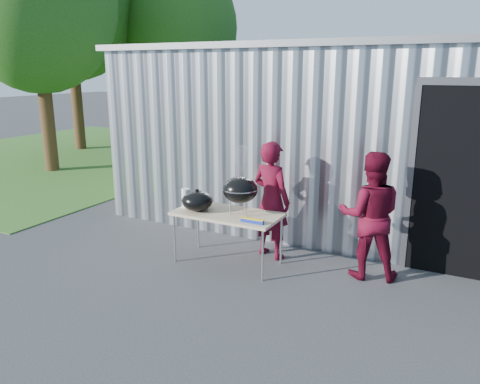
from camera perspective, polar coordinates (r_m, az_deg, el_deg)
The scene contains 13 objects.
ground at distance 6.19m, azimuth -2.98°, elevation -11.08°, with size 80.00×80.00×0.00m, color #303033.
building at distance 9.65m, azimuth 15.78°, elevation 7.33°, with size 8.20×6.20×3.10m.
grass_patch at distance 16.24m, azimuth -20.08°, elevation 4.34°, with size 10.00×12.00×0.02m, color #2D591E.
tree_left at distance 13.67m, azimuth -23.72°, elevation 20.68°, with size 4.06×4.06×6.73m.
tree_far at distance 16.71m, azimuth -7.15°, elevation 19.23°, with size 3.74×3.74×6.19m.
folding_table at distance 6.55m, azimuth -1.53°, elevation -2.87°, with size 1.50×0.75×0.75m.
kettle_grill at distance 6.37m, azimuth 0.01°, elevation 0.84°, with size 0.49×0.49×0.95m.
grill_lid at distance 6.63m, azimuth -5.22°, elevation -1.07°, with size 0.44×0.44×0.32m.
paper_towels at distance 6.79m, azimuth -6.62°, elevation -0.75°, with size 0.12×0.12×0.28m, color white.
white_tub at distance 6.93m, azimuth -4.86°, elevation -1.15°, with size 0.20×0.15×0.10m, color white.
foil_box at distance 6.10m, azimuth 1.50°, elevation -3.53°, with size 0.32×0.06×0.06m.
person_cook at distance 6.77m, azimuth 3.84°, elevation -1.00°, with size 0.63×0.41×1.72m, color #4F0819.
person_bystander at distance 6.33m, azimuth 15.56°, elevation -2.79°, with size 0.82×0.64×1.69m, color #4F0819.
Camera 1 is at (2.83, -4.80, 2.69)m, focal length 35.00 mm.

